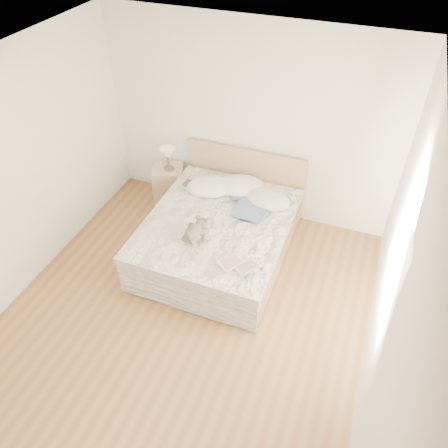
{
  "coord_description": "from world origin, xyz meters",
  "views": [
    {
      "loc": [
        1.54,
        -2.71,
        4.09
      ],
      "look_at": [
        0.11,
        1.05,
        0.62
      ],
      "focal_mm": 35.0,
      "sensor_mm": 36.0,
      "label": 1
    }
  ],
  "objects_px": {
    "bed": "(220,234)",
    "photo_book": "(193,185)",
    "teddy_bear": "(194,236)",
    "childrens_book": "(239,265)",
    "table_lamp": "(168,154)",
    "nightstand": "(169,184)"
  },
  "relations": [
    {
      "from": "bed",
      "to": "table_lamp",
      "type": "distance_m",
      "value": 1.44
    },
    {
      "from": "childrens_book",
      "to": "teddy_bear",
      "type": "bearing_deg",
      "value": -165.73
    },
    {
      "from": "photo_book",
      "to": "bed",
      "type": "bearing_deg",
      "value": -33.09
    },
    {
      "from": "photo_book",
      "to": "childrens_book",
      "type": "bearing_deg",
      "value": -42.39
    },
    {
      "from": "photo_book",
      "to": "teddy_bear",
      "type": "relative_size",
      "value": 0.91
    },
    {
      "from": "nightstand",
      "to": "teddy_bear",
      "type": "height_order",
      "value": "teddy_bear"
    },
    {
      "from": "nightstand",
      "to": "teddy_bear",
      "type": "distance_m",
      "value": 1.67
    },
    {
      "from": "photo_book",
      "to": "childrens_book",
      "type": "xyz_separation_m",
      "value": [
        1.08,
        -1.18,
        0.0
      ]
    },
    {
      "from": "table_lamp",
      "to": "teddy_bear",
      "type": "height_order",
      "value": "table_lamp"
    },
    {
      "from": "bed",
      "to": "nightstand",
      "type": "relative_size",
      "value": 3.83
    },
    {
      "from": "teddy_bear",
      "to": "childrens_book",
      "type": "bearing_deg",
      "value": -12.75
    },
    {
      "from": "photo_book",
      "to": "childrens_book",
      "type": "height_order",
      "value": "same"
    },
    {
      "from": "table_lamp",
      "to": "photo_book",
      "type": "bearing_deg",
      "value": -32.67
    },
    {
      "from": "nightstand",
      "to": "table_lamp",
      "type": "relative_size",
      "value": 1.65
    },
    {
      "from": "photo_book",
      "to": "childrens_book",
      "type": "relative_size",
      "value": 0.81
    },
    {
      "from": "bed",
      "to": "nightstand",
      "type": "distance_m",
      "value": 1.38
    },
    {
      "from": "nightstand",
      "to": "table_lamp",
      "type": "distance_m",
      "value": 0.52
    },
    {
      "from": "childrens_book",
      "to": "photo_book",
      "type": "bearing_deg",
      "value": 166.57
    },
    {
      "from": "bed",
      "to": "childrens_book",
      "type": "xyz_separation_m",
      "value": [
        0.51,
        -0.73,
        0.32
      ]
    },
    {
      "from": "childrens_book",
      "to": "teddy_bear",
      "type": "relative_size",
      "value": 1.12
    },
    {
      "from": "bed",
      "to": "photo_book",
      "type": "height_order",
      "value": "bed"
    },
    {
      "from": "bed",
      "to": "nightstand",
      "type": "xyz_separation_m",
      "value": [
        -1.13,
        0.79,
        -0.03
      ]
    }
  ]
}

